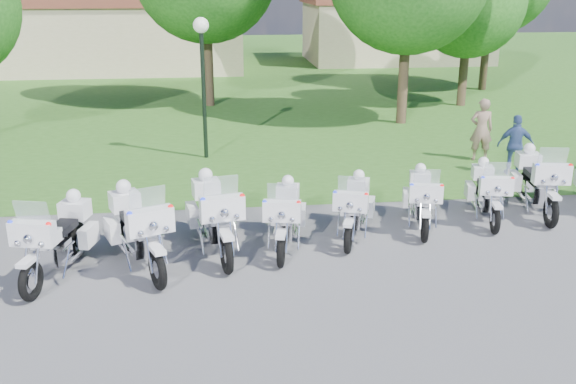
{
  "coord_description": "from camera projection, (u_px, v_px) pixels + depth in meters",
  "views": [
    {
      "loc": [
        -0.6,
        -10.98,
        5.03
      ],
      "look_at": [
        0.8,
        1.2,
        0.95
      ],
      "focal_mm": 40.0,
      "sensor_mm": 36.0,
      "label": 1
    }
  ],
  "objects": [
    {
      "name": "lamp_post",
      "position": [
        202.0,
        53.0,
        18.06
      ],
      "size": [
        0.44,
        0.44,
        4.03
      ],
      "color": "black",
      "rests_on": "ground"
    },
    {
      "name": "bystander_a",
      "position": [
        481.0,
        130.0,
        18.46
      ],
      "size": [
        0.72,
        0.54,
        1.81
      ],
      "primitive_type": "imported",
      "rotation": [
        0.0,
        0.0,
        2.97
      ],
      "color": "#8A6C5D",
      "rests_on": "ground"
    },
    {
      "name": "motorcycle_3",
      "position": [
        285.0,
        216.0,
        12.5
      ],
      "size": [
        1.01,
        2.26,
        1.53
      ],
      "rotation": [
        0.0,
        0.0,
        2.95
      ],
      "color": "black",
      "rests_on": "ground"
    },
    {
      "name": "grass_lawn",
      "position": [
        224.0,
        70.0,
        37.46
      ],
      "size": [
        100.0,
        48.0,
        0.01
      ],
      "primitive_type": "cube",
      "color": "#305E1D",
      "rests_on": "ground"
    },
    {
      "name": "motorcycle_5",
      "position": [
        422.0,
        199.0,
        13.58
      ],
      "size": [
        1.02,
        2.15,
        1.46
      ],
      "rotation": [
        0.0,
        0.0,
        2.92
      ],
      "color": "black",
      "rests_on": "ground"
    },
    {
      "name": "building_west",
      "position": [
        119.0,
        33.0,
        37.1
      ],
      "size": [
        14.56,
        8.32,
        4.1
      ],
      "color": "tan",
      "rests_on": "ground"
    },
    {
      "name": "motorcycle_6",
      "position": [
        488.0,
        191.0,
        14.01
      ],
      "size": [
        1.01,
        2.18,
        1.48
      ],
      "rotation": [
        0.0,
        0.0,
        2.94
      ],
      "color": "black",
      "rests_on": "ground"
    },
    {
      "name": "bystander_c",
      "position": [
        516.0,
        145.0,
        17.1
      ],
      "size": [
        1.02,
        0.61,
        1.63
      ],
      "primitive_type": "imported",
      "rotation": [
        0.0,
        0.0,
        2.91
      ],
      "color": "#385088",
      "rests_on": "ground"
    },
    {
      "name": "building_east",
      "position": [
        395.0,
        28.0,
        40.82
      ],
      "size": [
        11.44,
        7.28,
        4.1
      ],
      "color": "tan",
      "rests_on": "ground"
    },
    {
      "name": "motorcycle_1",
      "position": [
        138.0,
        228.0,
        11.64
      ],
      "size": [
        1.46,
        2.46,
        1.75
      ],
      "rotation": [
        0.0,
        0.0,
        3.53
      ],
      "color": "black",
      "rests_on": "ground"
    },
    {
      "name": "motorcycle_4",
      "position": [
        354.0,
        207.0,
        13.05
      ],
      "size": [
        1.17,
        2.13,
        1.48
      ],
      "rotation": [
        0.0,
        0.0,
        2.81
      ],
      "color": "black",
      "rests_on": "ground"
    },
    {
      "name": "motorcycle_0",
      "position": [
        58.0,
        238.0,
        11.33
      ],
      "size": [
        1.17,
        2.4,
        1.64
      ],
      "rotation": [
        0.0,
        0.0,
        2.9
      ],
      "color": "black",
      "rests_on": "ground"
    },
    {
      "name": "motorcycle_7",
      "position": [
        537.0,
        181.0,
        14.44
      ],
      "size": [
        1.08,
        2.51,
        1.69
      ],
      "rotation": [
        0.0,
        0.0,
        2.98
      ],
      "color": "black",
      "rests_on": "ground"
    },
    {
      "name": "motorcycle_2",
      "position": [
        214.0,
        215.0,
        12.31
      ],
      "size": [
        1.15,
        2.59,
        1.75
      ],
      "rotation": [
        0.0,
        0.0,
        3.33
      ],
      "color": "black",
      "rests_on": "ground"
    },
    {
      "name": "ground",
      "position": [
        253.0,
        262.0,
        12.01
      ],
      "size": [
        100.0,
        100.0,
        0.0
      ],
      "primitive_type": "plane",
      "color": "#5D5D63",
      "rests_on": "ground"
    }
  ]
}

